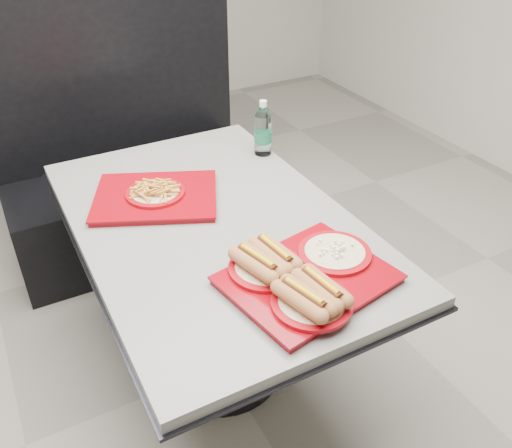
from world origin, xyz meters
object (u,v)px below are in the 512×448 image
booth_bench (131,175)px  tray_near (302,275)px  tray_far (155,194)px  water_bottle (263,131)px  diner_table (216,258)px

booth_bench → tray_near: 1.59m
tray_near → tray_far: bearing=108.0°
water_bottle → diner_table: bearing=-137.1°
booth_bench → tray_far: bearing=-98.6°
diner_table → tray_near: size_ratio=2.69×
diner_table → tray_far: bearing=120.5°
diner_table → tray_far: 0.32m
diner_table → tray_near: tray_near is taller
tray_near → tray_far: size_ratio=0.96×
tray_far → tray_near: bearing=-72.0°
tray_near → water_bottle: size_ratio=2.22×
tray_far → water_bottle: water_bottle is taller
tray_far → booth_bench: bearing=81.4°
tray_near → booth_bench: bearing=93.2°
diner_table → booth_bench: size_ratio=1.05×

